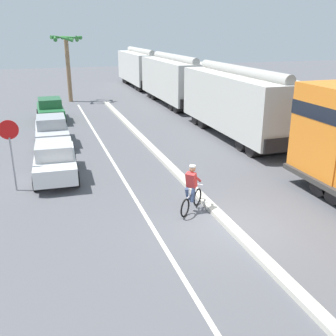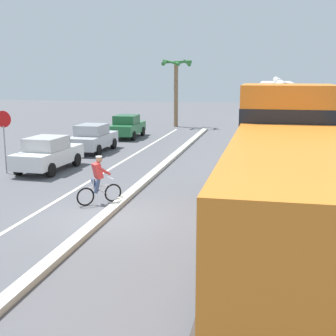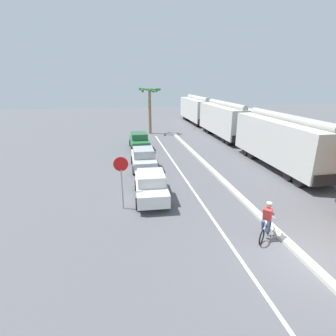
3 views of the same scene
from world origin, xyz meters
name	(u,v)px [view 1 (image 1 of 3)]	position (x,y,z in m)	size (l,w,h in m)	color
ground_plane	(228,226)	(0.00, 0.00, 0.00)	(120.00, 120.00, 0.00)	#56565B
median_curb	(171,167)	(0.00, 6.00, 0.08)	(0.36, 36.00, 0.16)	beige
lane_stripe	(120,174)	(-2.40, 6.00, 0.00)	(0.14, 36.00, 0.01)	silver
hopper_car_lead	(238,103)	(5.56, 10.20, 2.08)	(2.90, 10.60, 4.18)	beige
hopper_car_middle	(174,80)	(5.56, 21.80, 2.08)	(2.90, 10.60, 4.18)	beige
hopper_car_trailing	(140,68)	(5.56, 33.40, 2.08)	(2.90, 10.60, 4.18)	beige
parked_car_white	(55,160)	(-5.13, 6.42, 0.82)	(1.98, 4.27, 1.62)	silver
parked_car_silver	(52,130)	(-5.03, 11.95, 0.82)	(1.87, 4.22, 1.62)	#B7BABF
parked_car_green	(50,109)	(-4.86, 18.21, 0.82)	(1.89, 4.23, 1.62)	#286B3D
cyclist	(191,190)	(-0.75, 1.45, 0.82)	(1.27, 1.23, 1.71)	black
stop_sign	(10,142)	(-6.75, 5.45, 2.02)	(0.76, 0.08, 2.88)	gray
palm_tree_near	(67,51)	(-2.80, 25.88, 4.39)	(2.67, 2.78, 5.84)	#846647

